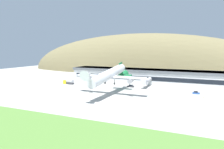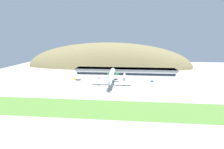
# 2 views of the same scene
# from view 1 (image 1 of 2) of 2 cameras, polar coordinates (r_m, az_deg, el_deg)

# --- Properties ---
(ground_plane) EXTENTS (371.82, 371.82, 0.00)m
(ground_plane) POSITION_cam_1_polar(r_m,az_deg,el_deg) (105.77, 3.83, -6.18)
(ground_plane) COLOR #ADAAA3
(grass_strip_foreground) EXTENTS (334.64, 30.90, 0.08)m
(grass_strip_foreground) POSITION_cam_1_polar(r_m,az_deg,el_deg) (62.78, -13.28, -15.57)
(grass_strip_foreground) COLOR #568438
(grass_strip_foreground) RESTS_ON ground_plane
(hill_backdrop) EXTENTS (256.79, 57.91, 76.93)m
(hill_backdrop) POSITION_cam_1_polar(r_m,az_deg,el_deg) (218.34, 7.25, 0.51)
(hill_backdrop) COLOR olive
(hill_backdrop) RESTS_ON ground_plane
(terminal_building) EXTENTS (119.94, 17.74, 9.52)m
(terminal_building) POSITION_cam_1_polar(r_m,az_deg,el_deg) (151.61, 10.87, -0.27)
(terminal_building) COLOR silver
(terminal_building) RESTS_ON ground_plane
(jetway_0) EXTENTS (3.38, 15.67, 5.43)m
(jetway_0) POSITION_cam_1_polar(r_m,az_deg,el_deg) (135.61, 8.97, -1.65)
(jetway_0) COLOR silver
(jetway_0) RESTS_ON ground_plane
(cargo_airplane) EXTENTS (38.60, 47.17, 10.62)m
(cargo_airplane) POSITION_cam_1_polar(r_m,az_deg,el_deg) (110.98, -0.77, -0.13)
(cargo_airplane) COLOR silver
(service_car_0) EXTENTS (4.23, 2.10, 1.49)m
(service_car_0) POSITION_cam_1_polar(r_m,az_deg,el_deg) (135.65, 4.92, -3.04)
(service_car_0) COLOR #333338
(service_car_0) RESTS_ON ground_plane
(service_car_1) EXTENTS (3.67, 1.95, 1.42)m
(service_car_1) POSITION_cam_1_polar(r_m,az_deg,el_deg) (123.33, 21.10, -4.48)
(service_car_1) COLOR #264C99
(service_car_1) RESTS_ON ground_plane
(fuel_truck) EXTENTS (7.49, 2.59, 3.28)m
(fuel_truck) POSITION_cam_1_polar(r_m,az_deg,el_deg) (149.04, -11.24, -1.90)
(fuel_truck) COLOR gold
(fuel_truck) RESTS_ON ground_plane
(traffic_cone_0) EXTENTS (0.52, 0.52, 0.58)m
(traffic_cone_0) POSITION_cam_1_polar(r_m,az_deg,el_deg) (115.52, 22.84, -5.46)
(traffic_cone_0) COLOR orange
(traffic_cone_0) RESTS_ON ground_plane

